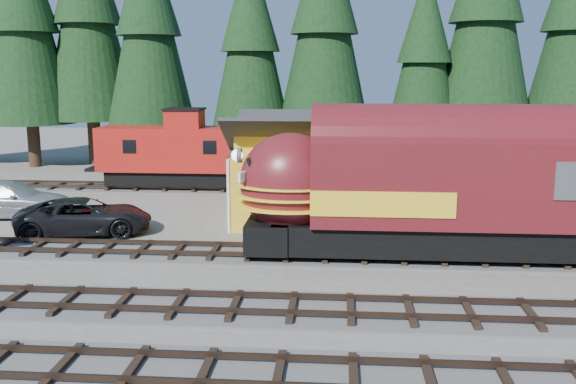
# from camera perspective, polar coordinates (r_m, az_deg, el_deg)

# --- Properties ---
(ground) EXTENTS (120.00, 120.00, 0.00)m
(ground) POSITION_cam_1_polar(r_m,az_deg,el_deg) (22.02, 7.06, -8.77)
(ground) COLOR #6B665B
(ground) RESTS_ON ground
(track_spur) EXTENTS (32.00, 3.20, 0.33)m
(track_spur) POSITION_cam_1_polar(r_m,az_deg,el_deg) (40.42, -8.34, 0.29)
(track_spur) COLOR #4C4947
(track_spur) RESTS_ON ground
(depot) EXTENTS (12.80, 7.00, 5.30)m
(depot) POSITION_cam_1_polar(r_m,az_deg,el_deg) (31.56, 6.39, 2.75)
(depot) COLOR gold
(depot) RESTS_ON ground
(conifer_backdrop) EXTENTS (80.45, 24.54, 17.38)m
(conifer_backdrop) POSITION_cam_1_polar(r_m,az_deg,el_deg) (45.96, 11.30, 14.68)
(conifer_backdrop) COLOR black
(conifer_backdrop) RESTS_ON ground
(locomotive) EXTENTS (17.00, 3.38, 4.62)m
(locomotive) POSITION_cam_1_polar(r_m,az_deg,el_deg) (25.50, 13.74, -0.05)
(locomotive) COLOR black
(locomotive) RESTS_ON ground
(caboose) EXTENTS (8.90, 2.58, 4.63)m
(caboose) POSITION_cam_1_polar(r_m,az_deg,el_deg) (40.39, -10.25, 3.49)
(caboose) COLOR black
(caboose) RESTS_ON ground
(pickup_truck_a) EXTENTS (6.41, 4.10, 1.65)m
(pickup_truck_a) POSITION_cam_1_polar(r_m,az_deg,el_deg) (30.47, -17.63, -2.08)
(pickup_truck_a) COLOR black
(pickup_truck_a) RESTS_ON ground
(pickup_truck_b) EXTENTS (6.48, 3.17, 1.81)m
(pickup_truck_b) POSITION_cam_1_polar(r_m,az_deg,el_deg) (35.38, -23.58, -0.60)
(pickup_truck_b) COLOR #A6A9AE
(pickup_truck_b) RESTS_ON ground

